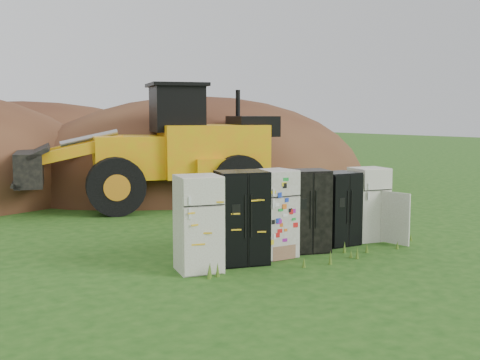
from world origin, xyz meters
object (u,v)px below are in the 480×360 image
(fridge_sticker, at_px, (273,213))
(wheel_loader, at_px, (147,146))
(fridge_open_door, at_px, (368,204))
(fridge_black_right, at_px, (338,208))
(fridge_black_side, at_px, (242,217))
(fridge_leftmost, at_px, (198,223))
(fridge_dark_mid, at_px, (306,211))

(fridge_sticker, bearing_deg, wheel_loader, 87.18)
(fridge_open_door, distance_m, wheel_loader, 7.93)
(fridge_sticker, height_order, fridge_black_right, fridge_sticker)
(fridge_sticker, bearing_deg, fridge_black_side, -170.94)
(fridge_leftmost, distance_m, fridge_black_side, 1.02)
(fridge_dark_mid, distance_m, fridge_open_door, 2.00)
(fridge_dark_mid, bearing_deg, fridge_open_door, 21.86)
(fridge_black_side, relative_size, fridge_sticker, 1.01)
(fridge_sticker, xyz_separation_m, fridge_open_door, (2.91, -0.07, -0.06))
(fridge_dark_mid, distance_m, fridge_black_right, 1.05)
(fridge_sticker, distance_m, wheel_loader, 7.72)
(fridge_black_side, distance_m, fridge_dark_mid, 1.78)
(fridge_black_side, height_order, fridge_dark_mid, fridge_black_side)
(fridge_leftmost, xyz_separation_m, fridge_dark_mid, (2.80, -0.02, -0.03))
(fridge_sticker, xyz_separation_m, fridge_black_right, (1.95, -0.01, -0.08))
(fridge_sticker, bearing_deg, fridge_dark_mid, 2.05)
(fridge_leftmost, distance_m, fridge_dark_mid, 2.80)
(fridge_leftmost, xyz_separation_m, fridge_black_right, (3.85, 0.03, -0.08))
(fridge_open_door, relative_size, wheel_loader, 0.21)
(fridge_black_right, relative_size, fridge_open_door, 0.97)
(fridge_dark_mid, relative_size, fridge_open_door, 1.04)
(fridge_leftmost, relative_size, fridge_black_side, 0.99)
(fridge_black_right, xyz_separation_m, fridge_open_door, (0.96, -0.06, 0.03))
(wheel_loader, bearing_deg, fridge_leftmost, -91.40)
(fridge_sticker, distance_m, fridge_black_right, 1.95)
(fridge_black_right, height_order, wheel_loader, wheel_loader)
(fridge_leftmost, height_order, fridge_black_right, fridge_leftmost)
(fridge_leftmost, relative_size, fridge_open_door, 1.07)
(fridge_black_side, bearing_deg, wheel_loader, 95.01)
(fridge_sticker, xyz_separation_m, fridge_dark_mid, (0.91, -0.05, -0.03))
(fridge_black_side, height_order, fridge_open_door, fridge_black_side)
(fridge_black_side, bearing_deg, fridge_black_right, 20.38)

